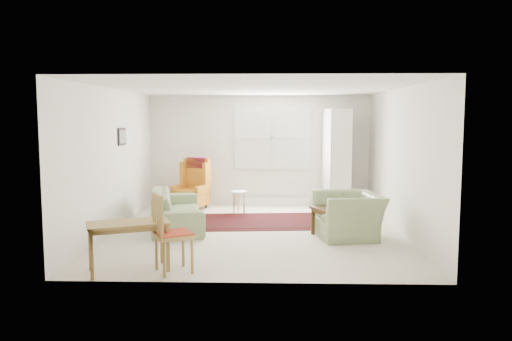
{
  "coord_description": "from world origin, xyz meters",
  "views": [
    {
      "loc": [
        0.27,
        -8.62,
        1.99
      ],
      "look_at": [
        0.0,
        0.3,
        1.05
      ],
      "focal_mm": 35.0,
      "sensor_mm": 36.0,
      "label": 1
    }
  ],
  "objects_px": {
    "cabinet": "(336,159)",
    "desk_chair": "(174,233)",
    "armchair": "(349,211)",
    "coffee_table": "(333,222)",
    "sofa": "(177,202)",
    "stool": "(239,202)",
    "desk": "(129,247)",
    "wingback_chair": "(191,184)"
  },
  "relations": [
    {
      "from": "wingback_chair",
      "to": "stool",
      "type": "distance_m",
      "value": 1.21
    },
    {
      "from": "sofa",
      "to": "cabinet",
      "type": "height_order",
      "value": "cabinet"
    },
    {
      "from": "sofa",
      "to": "desk",
      "type": "height_order",
      "value": "sofa"
    },
    {
      "from": "sofa",
      "to": "cabinet",
      "type": "bearing_deg",
      "value": -70.36
    },
    {
      "from": "desk",
      "to": "coffee_table",
      "type": "bearing_deg",
      "value": 34.79
    },
    {
      "from": "desk",
      "to": "armchair",
      "type": "bearing_deg",
      "value": 32.09
    },
    {
      "from": "cabinet",
      "to": "desk",
      "type": "height_order",
      "value": "cabinet"
    },
    {
      "from": "armchair",
      "to": "coffee_table",
      "type": "xyz_separation_m",
      "value": [
        -0.25,
        0.04,
        -0.2
      ]
    },
    {
      "from": "armchair",
      "to": "coffee_table",
      "type": "bearing_deg",
      "value": -108.54
    },
    {
      "from": "sofa",
      "to": "desk_chair",
      "type": "relative_size",
      "value": 2.18
    },
    {
      "from": "wingback_chair",
      "to": "desk_chair",
      "type": "bearing_deg",
      "value": -63.74
    },
    {
      "from": "cabinet",
      "to": "desk_chair",
      "type": "bearing_deg",
      "value": -127.52
    },
    {
      "from": "stool",
      "to": "cabinet",
      "type": "xyz_separation_m",
      "value": [
        2.11,
        0.67,
        0.86
      ]
    },
    {
      "from": "desk",
      "to": "cabinet",
      "type": "bearing_deg",
      "value": 54.91
    },
    {
      "from": "coffee_table",
      "to": "desk",
      "type": "height_order",
      "value": "desk"
    },
    {
      "from": "armchair",
      "to": "desk",
      "type": "distance_m",
      "value": 3.72
    },
    {
      "from": "stool",
      "to": "desk",
      "type": "relative_size",
      "value": 0.46
    },
    {
      "from": "armchair",
      "to": "desk_chair",
      "type": "relative_size",
      "value": 1.1
    },
    {
      "from": "wingback_chair",
      "to": "stool",
      "type": "xyz_separation_m",
      "value": [
        1.07,
        -0.44,
        -0.32
      ]
    },
    {
      "from": "stool",
      "to": "desk",
      "type": "height_order",
      "value": "desk"
    },
    {
      "from": "armchair",
      "to": "cabinet",
      "type": "bearing_deg",
      "value": 168.33
    },
    {
      "from": "cabinet",
      "to": "armchair",
      "type": "bearing_deg",
      "value": -100.56
    },
    {
      "from": "armchair",
      "to": "wingback_chair",
      "type": "height_order",
      "value": "wingback_chair"
    },
    {
      "from": "wingback_chair",
      "to": "desk",
      "type": "xyz_separation_m",
      "value": [
        -0.1,
        -4.45,
        -0.24
      ]
    },
    {
      "from": "wingback_chair",
      "to": "coffee_table",
      "type": "height_order",
      "value": "wingback_chair"
    },
    {
      "from": "coffee_table",
      "to": "desk_chair",
      "type": "distance_m",
      "value": 3.09
    },
    {
      "from": "cabinet",
      "to": "desk_chair",
      "type": "distance_m",
      "value": 5.45
    },
    {
      "from": "sofa",
      "to": "coffee_table",
      "type": "height_order",
      "value": "sofa"
    },
    {
      "from": "desk",
      "to": "wingback_chair",
      "type": "bearing_deg",
      "value": 88.7
    },
    {
      "from": "sofa",
      "to": "cabinet",
      "type": "distance_m",
      "value": 3.79
    },
    {
      "from": "desk",
      "to": "desk_chair",
      "type": "xyz_separation_m",
      "value": [
        0.6,
        -0.02,
        0.19
      ]
    },
    {
      "from": "cabinet",
      "to": "desk",
      "type": "relative_size",
      "value": 2.13
    },
    {
      "from": "wingback_chair",
      "to": "stool",
      "type": "height_order",
      "value": "wingback_chair"
    },
    {
      "from": "wingback_chair",
      "to": "cabinet",
      "type": "distance_m",
      "value": 3.24
    },
    {
      "from": "desk_chair",
      "to": "wingback_chair",
      "type": "bearing_deg",
      "value": -21.78
    },
    {
      "from": "sofa",
      "to": "desk",
      "type": "bearing_deg",
      "value": 165.35
    },
    {
      "from": "armchair",
      "to": "stool",
      "type": "relative_size",
      "value": 2.41
    },
    {
      "from": "cabinet",
      "to": "desk_chair",
      "type": "height_order",
      "value": "cabinet"
    },
    {
      "from": "sofa",
      "to": "wingback_chair",
      "type": "height_order",
      "value": "wingback_chair"
    },
    {
      "from": "sofa",
      "to": "armchair",
      "type": "xyz_separation_m",
      "value": [
        3.04,
        -0.73,
        -0.01
      ]
    },
    {
      "from": "armchair",
      "to": "stool",
      "type": "bearing_deg",
      "value": -144.66
    },
    {
      "from": "stool",
      "to": "desk",
      "type": "bearing_deg",
      "value": -106.34
    }
  ]
}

